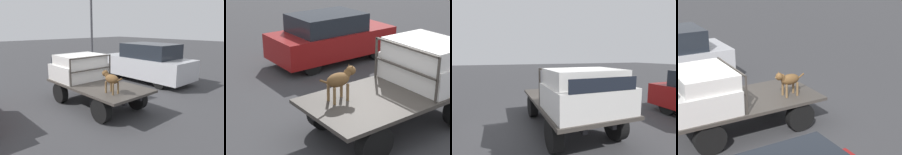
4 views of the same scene
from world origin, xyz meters
TOP-DOWN VIEW (x-y plane):
  - ground_plane at (0.00, 0.00)m, footprint 80.00×80.00m
  - flatbed_truck at (0.00, 0.00)m, footprint 3.90×1.94m
  - truck_cab at (1.10, 0.00)m, footprint 1.53×1.82m
  - truck_headboard at (0.30, 0.00)m, footprint 0.04×1.82m
  - dog at (-1.12, 0.34)m, footprint 0.89×0.28m
  - parked_pickup_far at (1.22, -4.34)m, footprint 4.90×2.03m
  - light_pole_near at (6.80, -4.95)m, footprint 0.47×0.47m

SIDE VIEW (x-z plane):
  - ground_plane at x=0.00m, z-range 0.00..0.00m
  - flatbed_truck at x=0.00m, z-range 0.18..0.99m
  - parked_pickup_far at x=1.22m, z-range -0.02..1.95m
  - dog at x=-1.12m, z-range 0.90..1.61m
  - truck_cab at x=1.10m, z-range 0.78..1.75m
  - truck_headboard at x=0.30m, z-range 0.96..1.92m
  - light_pole_near at x=6.80m, z-range 1.11..8.11m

